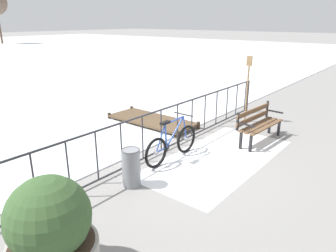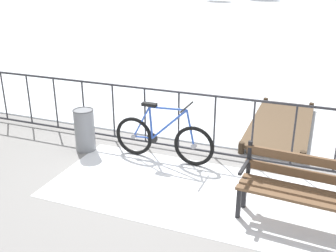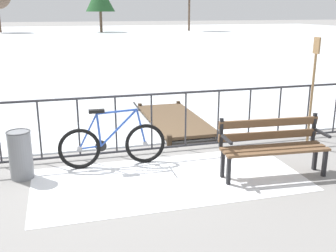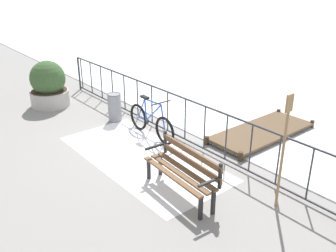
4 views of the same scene
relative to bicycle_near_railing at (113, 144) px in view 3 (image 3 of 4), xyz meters
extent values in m
plane|color=gray|center=(0.12, 0.41, -0.37)|extent=(160.00, 160.00, 0.00)
cube|color=silver|center=(0.12, 28.81, -0.35)|extent=(80.00, 56.00, 0.03)
cube|color=white|center=(0.72, -0.79, -0.36)|extent=(3.98, 1.88, 0.01)
cylinder|color=#2D2D33|center=(0.12, 0.41, 0.68)|extent=(9.00, 0.04, 0.04)
cylinder|color=#2D2D33|center=(0.12, 0.41, -0.29)|extent=(9.00, 0.04, 0.04)
cylinder|color=#2D2D33|center=(-1.11, 0.41, 0.20)|extent=(0.03, 0.03, 0.97)
cylinder|color=#2D2D33|center=(-0.50, 0.41, 0.20)|extent=(0.03, 0.03, 0.97)
cylinder|color=#2D2D33|center=(0.12, 0.41, 0.20)|extent=(0.03, 0.03, 0.97)
cylinder|color=#2D2D33|center=(0.74, 0.41, 0.20)|extent=(0.03, 0.03, 0.97)
cylinder|color=#2D2D33|center=(1.35, 0.41, 0.20)|extent=(0.03, 0.03, 0.97)
cylinder|color=#2D2D33|center=(1.97, 0.41, 0.20)|extent=(0.03, 0.03, 0.97)
cylinder|color=#2D2D33|center=(2.59, 0.41, 0.20)|extent=(0.03, 0.03, 0.97)
cylinder|color=#2D2D33|center=(3.21, 0.41, 0.20)|extent=(0.03, 0.03, 0.97)
cylinder|color=#2D2D33|center=(3.82, 0.41, 0.20)|extent=(0.03, 0.03, 0.97)
cylinder|color=#2D2D33|center=(4.44, 0.41, 0.20)|extent=(0.03, 0.03, 0.97)
torus|color=black|center=(-0.52, 0.01, -0.04)|extent=(0.66, 0.07, 0.66)
cylinder|color=gray|center=(-0.52, 0.01, -0.04)|extent=(0.08, 0.06, 0.08)
torus|color=black|center=(0.53, -0.01, -0.04)|extent=(0.66, 0.07, 0.66)
cylinder|color=gray|center=(0.53, -0.01, -0.04)|extent=(0.08, 0.06, 0.08)
cylinder|color=#2D51B2|center=(-0.21, 0.00, 0.25)|extent=(0.08, 0.04, 0.53)
cylinder|color=#2D51B2|center=(0.11, 0.00, 0.26)|extent=(0.61, 0.05, 0.59)
cylinder|color=#2D51B2|center=(0.09, 0.00, 0.53)|extent=(0.63, 0.05, 0.07)
cylinder|color=#2D51B2|center=(-0.35, 0.01, -0.03)|extent=(0.34, 0.04, 0.05)
cylinder|color=#2D51B2|center=(-0.37, 0.01, 0.24)|extent=(0.32, 0.04, 0.56)
cylinder|color=#2D51B2|center=(0.47, -0.01, 0.25)|extent=(0.16, 0.04, 0.59)
cube|color=black|center=(-0.23, 0.00, 0.55)|extent=(0.24, 0.10, 0.05)
cylinder|color=black|center=(0.40, -0.01, 0.59)|extent=(0.04, 0.52, 0.03)
cylinder|color=black|center=(-0.19, 0.00, -0.02)|extent=(0.18, 0.02, 0.18)
cube|color=brown|center=(2.27, -0.94, 0.07)|extent=(1.60, 0.21, 0.04)
cube|color=brown|center=(2.26, -1.10, 0.07)|extent=(1.60, 0.21, 0.04)
cube|color=brown|center=(2.25, -1.25, 0.07)|extent=(1.60, 0.21, 0.04)
cube|color=brown|center=(2.28, -0.85, 0.21)|extent=(1.60, 0.16, 0.12)
cube|color=brown|center=(2.28, -0.85, 0.41)|extent=(1.60, 0.16, 0.12)
cube|color=black|center=(3.01, -1.28, -0.15)|extent=(0.05, 0.06, 0.44)
cube|color=black|center=(3.03, -1.02, -0.15)|extent=(0.05, 0.06, 0.44)
cube|color=black|center=(3.04, -0.90, 0.30)|extent=(0.05, 0.05, 0.45)
cube|color=black|center=(3.02, -1.15, 0.27)|extent=(0.07, 0.40, 0.04)
cube|color=black|center=(1.49, -1.18, -0.15)|extent=(0.05, 0.06, 0.44)
cube|color=black|center=(1.51, -0.91, -0.15)|extent=(0.05, 0.06, 0.44)
cube|color=black|center=(1.52, -0.79, 0.30)|extent=(0.05, 0.05, 0.45)
cube|color=black|center=(1.50, -1.04, 0.27)|extent=(0.07, 0.40, 0.04)
cylinder|color=gray|center=(-1.38, -0.13, -0.01)|extent=(0.34, 0.34, 0.72)
torus|color=#494A4E|center=(-1.38, -0.13, 0.35)|extent=(0.35, 0.35, 0.02)
cylinder|color=#937047|center=(3.55, -0.04, 0.48)|extent=(0.04, 0.04, 1.70)
cube|color=#937047|center=(3.55, -0.04, 1.47)|extent=(0.03, 0.16, 0.28)
cube|color=brown|center=(1.64, 2.05, -0.25)|extent=(1.10, 2.69, 0.06)
cylinder|color=#3C2E20|center=(1.14, 0.71, -0.27)|extent=(0.10, 0.10, 0.20)
cylinder|color=#3C2E20|center=(2.13, 0.71, -0.27)|extent=(0.10, 0.10, 0.20)
cylinder|color=#3C2E20|center=(1.14, 3.40, -0.27)|extent=(0.10, 0.10, 0.20)
cylinder|color=#3C2E20|center=(2.13, 3.40, -0.27)|extent=(0.10, 0.10, 0.20)
cylinder|color=brown|center=(14.45, 39.64, 1.75)|extent=(0.23, 0.23, 4.24)
cylinder|color=brown|center=(4.28, 39.40, 1.46)|extent=(0.29, 0.29, 3.65)
camera|label=1|loc=(-5.05, -3.95, 2.59)|focal=33.62mm
camera|label=2|loc=(2.22, -5.40, 2.50)|focal=42.26mm
camera|label=3|loc=(-0.78, -6.11, 2.07)|focal=43.07mm
camera|label=4|loc=(6.46, -4.77, 3.37)|focal=39.93mm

